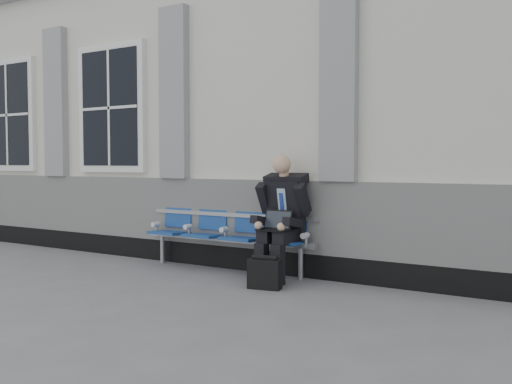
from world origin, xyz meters
The scene contains 5 objects.
ground centered at (0.00, 0.00, 0.00)m, with size 70.00×70.00×0.00m, color slate.
station_building centered at (-0.02, 3.47, 2.22)m, with size 14.40×4.40×4.49m.
bench centered at (2.58, 1.32, 0.55)m, with size 2.60×0.47×0.91m.
businessman centered at (3.48, 1.18, 0.81)m, with size 0.63×0.85×1.52m.
briefcase centered at (3.56, 0.64, 0.18)m, with size 0.40×0.22×0.38m.
Camera 1 is at (6.83, -4.82, 1.43)m, focal length 40.00 mm.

